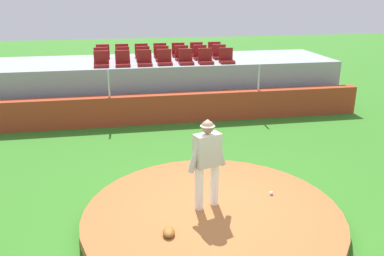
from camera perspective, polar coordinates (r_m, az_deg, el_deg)
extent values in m
plane|color=#317420|center=(7.62, 2.92, -13.06)|extent=(60.00, 60.00, 0.00)
cylinder|color=#A26132|center=(7.56, 2.93, -12.39)|extent=(4.74, 4.74, 0.21)
cylinder|color=white|center=(7.39, 0.99, -8.53)|extent=(0.16, 0.16, 0.83)
cylinder|color=white|center=(7.55, 3.20, -7.93)|extent=(0.16, 0.16, 0.83)
cube|color=#B7B2A8|center=(7.17, 2.18, -3.12)|extent=(0.53, 0.39, 0.60)
cylinder|color=#B7B2A8|center=(7.06, 0.47, -3.77)|extent=(0.31, 0.20, 0.68)
cylinder|color=#B7B2A8|center=(7.31, 3.82, -3.01)|extent=(0.32, 0.20, 0.67)
sphere|color=#8C6647|center=(7.02, 2.22, 0.15)|extent=(0.23, 0.23, 0.23)
cone|color=#B7B2A8|center=(6.99, 2.23, 0.78)|extent=(0.34, 0.34, 0.13)
sphere|color=white|center=(8.18, 11.18, -9.02)|extent=(0.07, 0.07, 0.07)
ellipsoid|color=brown|center=(6.85, -3.32, -14.50)|extent=(0.23, 0.32, 0.11)
cube|color=#A63A20|center=(12.88, -3.13, 2.85)|extent=(12.73, 0.40, 0.93)
cylinder|color=silver|center=(12.58, -11.72, 6.21)|extent=(0.06, 0.06, 0.83)
cylinder|color=silver|center=(13.34, 9.45, 7.06)|extent=(0.06, 0.06, 0.83)
cube|color=#929AA0|center=(14.88, -4.23, 6.50)|extent=(12.30, 3.16, 1.66)
cube|color=maroon|center=(13.53, -12.69, 8.64)|extent=(0.48, 0.44, 0.10)
cube|color=maroon|center=(13.67, -12.74, 9.80)|extent=(0.48, 0.08, 0.40)
cube|color=maroon|center=(13.51, -9.76, 8.81)|extent=(0.48, 0.44, 0.10)
cube|color=maroon|center=(13.65, -9.83, 9.97)|extent=(0.48, 0.08, 0.40)
cube|color=maroon|center=(13.53, -6.70, 8.97)|extent=(0.48, 0.44, 0.10)
cube|color=maroon|center=(13.67, -6.79, 10.13)|extent=(0.48, 0.08, 0.40)
cube|color=maroon|center=(13.64, -3.86, 9.13)|extent=(0.48, 0.44, 0.10)
cube|color=maroon|center=(13.77, -3.97, 10.28)|extent=(0.48, 0.08, 0.40)
cube|color=maroon|center=(13.70, -0.82, 9.22)|extent=(0.48, 0.44, 0.10)
cube|color=maroon|center=(13.84, -0.95, 10.36)|extent=(0.48, 0.08, 0.40)
cube|color=maroon|center=(13.81, 1.98, 9.29)|extent=(0.48, 0.44, 0.10)
cube|color=maroon|center=(13.95, 1.84, 10.43)|extent=(0.48, 0.08, 0.40)
cube|color=maroon|center=(13.98, 4.97, 9.35)|extent=(0.48, 0.44, 0.10)
cube|color=maroon|center=(14.11, 4.80, 10.47)|extent=(0.48, 0.08, 0.40)
cube|color=maroon|center=(14.35, -12.73, 9.21)|extent=(0.48, 0.44, 0.10)
cube|color=maroon|center=(14.49, -12.78, 10.30)|extent=(0.48, 0.08, 0.40)
cube|color=maroon|center=(14.35, -9.75, 9.40)|extent=(0.48, 0.44, 0.10)
cube|color=maroon|center=(14.49, -9.82, 10.48)|extent=(0.48, 0.08, 0.40)
cube|color=maroon|center=(14.41, -6.90, 9.57)|extent=(0.48, 0.44, 0.10)
cube|color=maroon|center=(14.55, -6.98, 10.65)|extent=(0.48, 0.08, 0.40)
cube|color=maroon|center=(14.45, -4.18, 9.68)|extent=(0.48, 0.44, 0.10)
cube|color=maroon|center=(14.59, -4.29, 10.76)|extent=(0.48, 0.08, 0.40)
cube|color=maroon|center=(14.54, -1.39, 9.79)|extent=(0.48, 0.44, 0.10)
cube|color=maroon|center=(14.68, -1.51, 10.86)|extent=(0.48, 0.08, 0.40)
cube|color=maroon|center=(14.66, 1.25, 9.86)|extent=(0.48, 0.44, 0.10)
cube|color=maroon|center=(14.80, 1.12, 10.93)|extent=(0.48, 0.08, 0.40)
cube|color=maroon|center=(14.83, 4.01, 9.92)|extent=(0.48, 0.44, 0.10)
cube|color=maroon|center=(14.96, 3.86, 10.98)|extent=(0.48, 0.08, 0.40)
cube|color=maroon|center=(15.19, -12.49, 9.75)|extent=(0.48, 0.44, 0.10)
cube|color=maroon|center=(15.33, -12.54, 10.77)|extent=(0.48, 0.08, 0.40)
cube|color=maroon|center=(15.18, -9.85, 9.91)|extent=(0.48, 0.44, 0.10)
cube|color=maroon|center=(15.32, -9.91, 10.93)|extent=(0.48, 0.08, 0.40)
cube|color=maroon|center=(15.18, -7.12, 10.04)|extent=(0.48, 0.44, 0.10)
cube|color=maroon|center=(15.33, -7.20, 11.07)|extent=(0.48, 0.08, 0.40)
cube|color=maroon|center=(15.24, -4.48, 10.16)|extent=(0.48, 0.44, 0.10)
cube|color=maroon|center=(15.38, -4.57, 11.18)|extent=(0.48, 0.08, 0.40)
cube|color=maroon|center=(15.32, -1.88, 10.26)|extent=(0.48, 0.44, 0.10)
cube|color=maroon|center=(15.47, -1.99, 11.27)|extent=(0.48, 0.08, 0.40)
cube|color=maroon|center=(15.47, 0.73, 10.35)|extent=(0.48, 0.44, 0.10)
cube|color=maroon|center=(15.61, 0.61, 11.35)|extent=(0.48, 0.08, 0.40)
cube|color=maroon|center=(15.62, 3.30, 10.40)|extent=(0.48, 0.44, 0.10)
cube|color=maroon|center=(15.76, 3.16, 11.40)|extent=(0.48, 0.08, 0.40)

